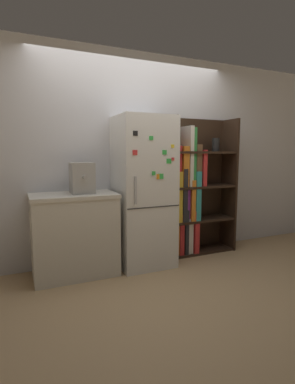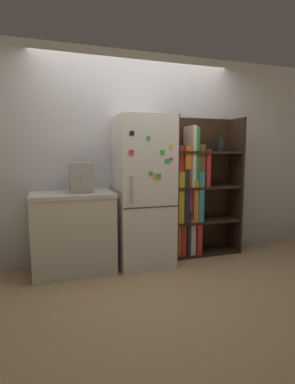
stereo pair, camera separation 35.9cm
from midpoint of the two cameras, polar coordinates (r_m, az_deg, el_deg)
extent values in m
plane|color=tan|center=(3.66, 2.87, -14.29)|extent=(16.00, 16.00, 0.00)
cube|color=silver|center=(3.85, 0.44, 6.61)|extent=(8.00, 0.05, 2.60)
cube|color=white|center=(3.58, 2.08, -0.04)|extent=(0.65, 0.59, 1.78)
cube|color=#333333|center=(3.32, 3.85, -2.94)|extent=(0.63, 0.01, 0.01)
cube|color=#B2B2B7|center=(3.20, 0.22, 0.32)|extent=(0.02, 0.02, 0.30)
cube|color=yellow|center=(3.36, 7.56, 8.68)|extent=(0.04, 0.02, 0.04)
cube|color=green|center=(3.27, 3.82, 3.55)|extent=(0.04, 0.02, 0.04)
cube|color=black|center=(3.20, 0.25, 11.12)|extent=(0.05, 0.02, 0.05)
cube|color=red|center=(3.19, 0.16, 7.52)|extent=(0.05, 0.01, 0.05)
cube|color=orange|center=(3.30, 4.81, 2.92)|extent=(0.06, 0.01, 0.06)
cube|color=red|center=(3.36, 7.61, 6.22)|extent=(0.04, 0.01, 0.04)
cube|color=green|center=(3.31, 5.96, 7.53)|extent=(0.05, 0.01, 0.05)
cube|color=green|center=(3.26, 3.36, 10.23)|extent=(0.04, 0.02, 0.04)
cube|color=green|center=(3.31, 5.24, 2.96)|extent=(0.06, 0.01, 0.06)
cube|color=green|center=(3.34, 6.81, 5.85)|extent=(0.05, 0.02, 0.05)
cube|color=black|center=(3.85, 7.46, 0.70)|extent=(0.03, 0.36, 1.82)
cube|color=black|center=(4.33, 18.66, 1.11)|extent=(0.03, 0.36, 1.82)
cube|color=black|center=(4.21, 12.24, 1.16)|extent=(0.96, 0.03, 1.82)
cube|color=black|center=(4.26, 13.03, -11.10)|extent=(0.90, 0.33, 0.03)
cube|color=black|center=(4.14, 13.21, -5.33)|extent=(0.90, 0.33, 0.03)
cube|color=black|center=(4.07, 13.39, 0.92)|extent=(0.90, 0.33, 0.03)
cube|color=black|center=(4.05, 13.58, 7.32)|extent=(0.90, 0.33, 0.03)
cube|color=orange|center=(3.99, 7.95, -8.35)|extent=(0.05, 0.26, 0.49)
cube|color=red|center=(4.02, 8.74, -7.85)|extent=(0.06, 0.28, 0.54)
cube|color=#262628|center=(4.04, 9.65, -7.47)|extent=(0.05, 0.29, 0.59)
cube|color=silver|center=(4.08, 10.51, -8.20)|extent=(0.07, 0.25, 0.47)
cube|color=red|center=(4.11, 11.52, -7.39)|extent=(0.07, 0.31, 0.57)
cube|color=gold|center=(3.90, 8.23, -0.89)|extent=(0.08, 0.30, 0.65)
cube|color=#262628|center=(3.92, 9.37, -0.62)|extent=(0.06, 0.29, 0.69)
cube|color=purple|center=(3.97, 10.16, -1.67)|extent=(0.04, 0.24, 0.53)
cube|color=orange|center=(4.00, 10.87, -1.58)|extent=(0.06, 0.31, 0.54)
cube|color=teal|center=(4.02, 11.85, -0.76)|extent=(0.07, 0.30, 0.65)
cube|color=red|center=(3.86, 8.33, 4.83)|extent=(0.08, 0.24, 0.52)
cube|color=orange|center=(3.90, 9.57, 4.78)|extent=(0.08, 0.29, 0.52)
cube|color=silver|center=(3.93, 10.64, 6.64)|extent=(0.05, 0.29, 0.77)
cube|color=#338C3F|center=(3.97, 11.25, 6.51)|extent=(0.05, 0.28, 0.76)
cube|color=brown|center=(4.00, 12.07, 4.96)|extent=(0.08, 0.28, 0.54)
cube|color=red|center=(4.03, 13.19, 4.46)|extent=(0.06, 0.27, 0.47)
cylinder|color=black|center=(4.17, 16.30, 8.67)|extent=(0.10, 0.10, 0.18)
cube|color=beige|center=(3.49, -11.02, -7.93)|extent=(0.90, 0.55, 0.87)
cube|color=beige|center=(3.40, -11.21, -0.48)|extent=(0.92, 0.57, 0.04)
cube|color=#A5A39E|center=(3.38, -9.60, 2.73)|extent=(0.25, 0.23, 0.34)
cylinder|color=#A5A39E|center=(3.24, -9.22, 2.84)|extent=(0.04, 0.06, 0.04)
camera|label=1|loc=(0.18, -87.14, 0.36)|focal=28.00mm
camera|label=2|loc=(0.18, 92.86, -0.36)|focal=28.00mm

